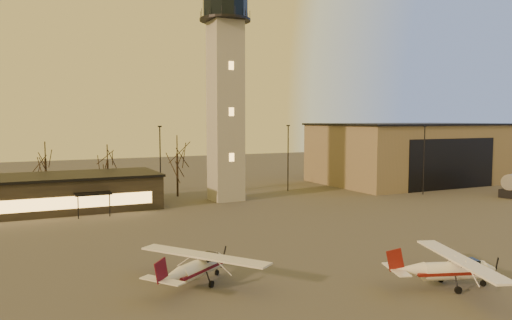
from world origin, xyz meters
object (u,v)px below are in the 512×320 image
(control_tower, at_px, (225,80))
(cessna_rear, at_px, (201,270))
(hangar, at_px, (408,153))
(cessna_front, at_px, (455,273))
(terminal, at_px, (51,193))

(control_tower, distance_m, cessna_rear, 37.92)
(control_tower, bearing_deg, hangar, 6.31)
(hangar, height_order, cessna_front, hangar)
(control_tower, distance_m, terminal, 26.24)
(hangar, xyz_separation_m, cessna_rear, (-50.85, -35.30, -4.22))
(control_tower, bearing_deg, cessna_front, -90.20)
(terminal, xyz_separation_m, cessna_front, (21.86, -41.44, -1.21))
(hangar, height_order, terminal, hangar)
(cessna_rear, bearing_deg, control_tower, 29.81)
(terminal, xyz_separation_m, cessna_rear, (7.14, -33.30, -1.22))
(terminal, bearing_deg, control_tower, -5.15)
(control_tower, distance_m, hangar, 37.90)
(hangar, bearing_deg, cessna_rear, -145.24)
(terminal, bearing_deg, hangar, 1.97)
(cessna_front, bearing_deg, terminal, 136.97)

